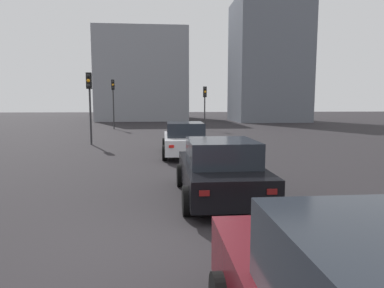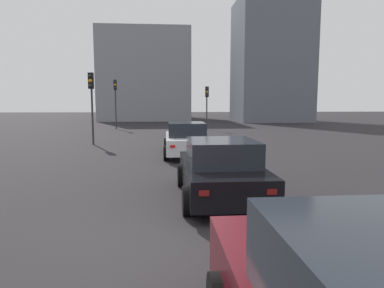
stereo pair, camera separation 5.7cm
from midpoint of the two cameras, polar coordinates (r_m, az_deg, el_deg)
ground_plane at (r=6.12m, az=-8.43°, el=-17.41°), size 160.00×160.00×0.20m
car_white_left_lead at (r=15.72m, az=-1.31°, el=0.79°), size 4.70×2.09×1.51m
car_black_left_second at (r=8.67m, az=4.51°, el=-4.31°), size 4.23×2.06×1.50m
traffic_light_near_left at (r=29.85m, az=2.09°, el=7.49°), size 0.32×0.30×3.75m
traffic_light_near_right at (r=20.38m, az=-16.72°, el=8.07°), size 0.33×0.30×4.06m
traffic_light_far_left at (r=31.84m, az=-12.98°, el=8.10°), size 0.32×0.30×4.41m
building_facade_left at (r=45.80m, az=12.50°, el=13.20°), size 8.33×8.76×15.08m
building_facade_center at (r=50.58m, az=-8.00°, el=10.81°), size 14.45×11.78×11.79m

